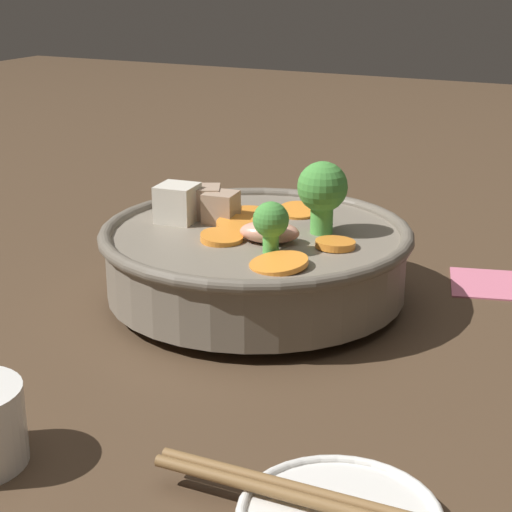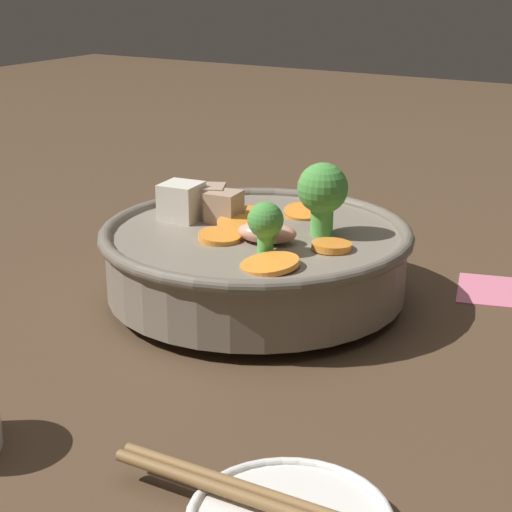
# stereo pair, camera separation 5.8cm
# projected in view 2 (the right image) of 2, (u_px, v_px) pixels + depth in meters

# --- Properties ---
(ground_plane) EXTENTS (3.00, 3.00, 0.00)m
(ground_plane) POSITION_uv_depth(u_px,v_px,m) (256.00, 301.00, 0.76)
(ground_plane) COLOR #4C3826
(stirfry_bowl) EXTENTS (0.27, 0.27, 0.13)m
(stirfry_bowl) POSITION_uv_depth(u_px,v_px,m) (256.00, 253.00, 0.75)
(stirfry_bowl) COLOR slate
(stirfry_bowl) RESTS_ON ground_plane
(chopsticks_pair) EXTENTS (0.22, 0.02, 0.01)m
(chopsticks_pair) POSITION_uv_depth(u_px,v_px,m) (290.00, 507.00, 0.45)
(chopsticks_pair) COLOR olive
(chopsticks_pair) RESTS_ON side_saucer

